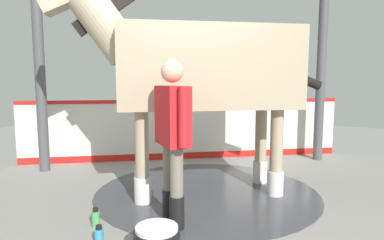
{
  "coord_description": "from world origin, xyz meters",
  "views": [
    {
      "loc": [
        -3.43,
        -2.24,
        1.45
      ],
      "look_at": [
        -0.22,
        -0.3,
        1.0
      ],
      "focal_mm": 31.42,
      "sensor_mm": 36.0,
      "label": 1
    }
  ],
  "objects": [
    {
      "name": "handler",
      "position": [
        -0.75,
        -0.39,
        0.95
      ],
      "size": [
        0.46,
        0.56,
        1.65
      ],
      "rotation": [
        0.0,
        0.0,
        5.66
      ],
      "color": "black",
      "rests_on": "ground"
    },
    {
      "name": "roof_post_near",
      "position": [
        -0.15,
        2.53,
        1.43
      ],
      "size": [
        0.16,
        0.16,
        2.85
      ],
      "primitive_type": "cylinder",
      "color": "#4C4C51",
      "rests_on": "ground"
    },
    {
      "name": "horse",
      "position": [
        0.22,
        -0.11,
        1.58
      ],
      "size": [
        2.51,
        2.85,
        2.74
      ],
      "rotation": [
        0.0,
        0.0,
        2.28
      ],
      "color": "tan",
      "rests_on": "ground"
    },
    {
      "name": "barrier_wall",
      "position": [
        1.74,
        1.02,
        0.51
      ],
      "size": [
        3.86,
        4.51,
        1.1
      ],
      "color": "silver",
      "rests_on": "ground"
    },
    {
      "name": "ground_plane",
      "position": [
        0.0,
        0.0,
        -0.01
      ],
      "size": [
        16.0,
        16.0,
        0.02
      ],
      "primitive_type": "cube",
      "color": "gray"
    },
    {
      "name": "bottle_shampoo",
      "position": [
        -1.46,
        -0.1,
        0.09
      ],
      "size": [
        0.08,
        0.08,
        0.19
      ],
      "color": "#3399CC",
      "rests_on": "ground"
    },
    {
      "name": "roof_post_far",
      "position": [
        2.92,
        -1.08,
        1.43
      ],
      "size": [
        0.16,
        0.16,
        2.85
      ],
      "primitive_type": "cylinder",
      "color": "#4C4C51",
      "rests_on": "ground"
    },
    {
      "name": "bottle_spray",
      "position": [
        -1.2,
        0.23,
        0.09
      ],
      "size": [
        0.08,
        0.08,
        0.19
      ],
      "color": "#4CA559",
      "rests_on": "ground"
    },
    {
      "name": "wet_patch",
      "position": [
        0.3,
        -0.2,
        0.0
      ],
      "size": [
        2.88,
        2.88,
        0.0
      ],
      "primitive_type": "cylinder",
      "color": "#42444C",
      "rests_on": "ground"
    }
  ]
}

